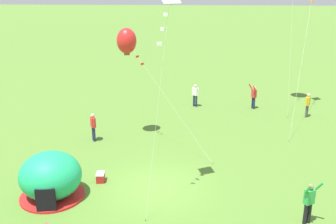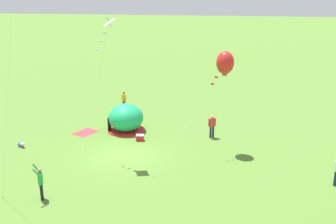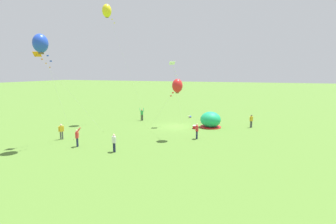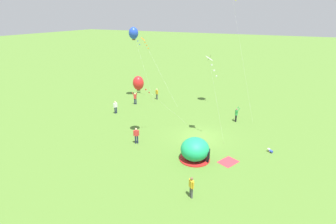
% 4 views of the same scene
% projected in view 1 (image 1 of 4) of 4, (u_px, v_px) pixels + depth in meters
% --- Properties ---
extents(ground_plane, '(300.00, 300.00, 0.00)m').
position_uv_depth(ground_plane, '(157.00, 187.00, 18.20)').
color(ground_plane, '#517A2D').
extents(popup_tent, '(2.81, 2.81, 2.10)m').
position_uv_depth(popup_tent, '(51.00, 177.00, 17.08)').
color(popup_tent, '#1EAD6B').
rests_on(popup_tent, ground).
extents(cooler_box, '(0.42, 0.56, 0.44)m').
position_uv_depth(cooler_box, '(101.00, 177.00, 18.68)').
color(cooler_box, red).
rests_on(cooler_box, ground).
extents(person_watching_sky, '(0.40, 0.52, 1.72)m').
position_uv_depth(person_watching_sky, '(308.00, 104.00, 27.37)').
color(person_watching_sky, '#4C4C51').
rests_on(person_watching_sky, ground).
extents(person_flying_kite, '(0.72, 0.64, 1.89)m').
position_uv_depth(person_flying_kite, '(309.00, 201.00, 15.18)').
color(person_flying_kite, black).
rests_on(person_flying_kite, ground).
extents(person_far_back, '(0.52, 0.40, 1.72)m').
position_uv_depth(person_far_back, '(195.00, 94.00, 29.72)').
color(person_far_back, '#1E2347').
rests_on(person_far_back, ground).
extents(person_with_toddler, '(0.40, 0.52, 1.72)m').
position_uv_depth(person_with_toddler, '(93.00, 126.00, 23.24)').
color(person_with_toddler, '#1E2347').
rests_on(person_with_toddler, ground).
extents(person_arms_raised, '(0.63, 0.72, 1.89)m').
position_uv_depth(person_arms_raised, '(254.00, 96.00, 29.19)').
color(person_arms_raised, '#1E2347').
rests_on(person_arms_raised, ground).
extents(kite_red, '(5.52, 4.14, 6.60)m').
position_uv_depth(kite_red, '(127.00, 41.00, 22.35)').
color(kite_red, silver).
rests_on(kite_red, ground).
extents(kite_white, '(1.30, 2.80, 8.76)m').
position_uv_depth(kite_white, '(168.00, 10.00, 15.10)').
color(kite_white, silver).
rests_on(kite_white, ground).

